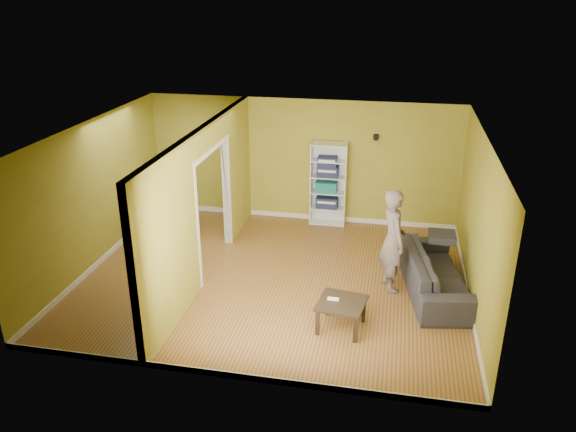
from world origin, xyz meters
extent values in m
plane|color=olive|center=(0.00, 0.00, 0.00)|extent=(6.50, 6.50, 0.00)
plane|color=white|center=(0.00, 0.00, 2.60)|extent=(6.50, 6.50, 0.00)
plane|color=#ABA433|center=(0.00, 2.75, 1.30)|extent=(6.50, 0.00, 6.50)
plane|color=#ABA433|center=(0.00, -2.75, 1.30)|extent=(6.50, 0.00, 6.50)
plane|color=#ABA433|center=(-3.25, 0.00, 1.30)|extent=(0.00, 5.50, 5.50)
plane|color=#ABA433|center=(3.25, 0.00, 1.30)|extent=(0.00, 5.50, 5.50)
cube|color=black|center=(1.50, 2.69, 1.90)|extent=(0.10, 0.10, 0.10)
imported|color=black|center=(2.70, 0.09, 0.44)|extent=(2.45, 1.37, 0.88)
imported|color=slate|center=(1.97, 0.06, 1.03)|extent=(0.90, 0.81, 2.06)
cube|color=white|center=(0.23, 2.56, 0.88)|extent=(0.02, 0.32, 1.76)
cube|color=white|center=(0.95, 2.56, 0.88)|extent=(0.02, 0.32, 1.76)
cube|color=white|center=(0.59, 2.71, 0.88)|extent=(0.74, 0.02, 1.76)
cube|color=white|center=(0.59, 2.56, 0.02)|extent=(0.70, 0.32, 0.02)
cube|color=white|center=(0.59, 2.56, 0.36)|extent=(0.70, 0.32, 0.02)
cube|color=white|center=(0.59, 2.56, 0.71)|extent=(0.70, 0.32, 0.02)
cube|color=white|center=(0.59, 2.56, 1.05)|extent=(0.70, 0.32, 0.02)
cube|color=white|center=(0.59, 2.56, 1.39)|extent=(0.70, 0.32, 0.02)
cube|color=white|center=(0.59, 2.56, 1.74)|extent=(0.70, 0.32, 0.02)
cube|color=navy|center=(0.57, 2.56, 0.49)|extent=(0.45, 0.29, 0.23)
cube|color=#1F6C6B|center=(0.55, 2.56, 0.83)|extent=(0.44, 0.29, 0.23)
cube|color=navy|center=(0.57, 2.56, 1.17)|extent=(0.43, 0.28, 0.22)
cube|color=#1D2648|center=(0.56, 2.56, 1.36)|extent=(0.39, 0.25, 0.20)
cube|color=#332919|center=(1.30, -1.31, 0.43)|extent=(0.67, 0.67, 0.04)
cube|color=#332919|center=(1.02, -1.59, 0.20)|extent=(0.06, 0.06, 0.41)
cube|color=#332919|center=(1.58, -1.59, 0.20)|extent=(0.06, 0.06, 0.41)
cube|color=#332919|center=(1.02, -1.03, 0.20)|extent=(0.06, 0.06, 0.41)
cube|color=#332919|center=(1.58, -1.03, 0.20)|extent=(0.06, 0.06, 0.41)
cube|color=white|center=(1.17, -1.28, 0.46)|extent=(0.17, 0.04, 0.03)
cube|color=beige|center=(-2.65, 1.41, 0.75)|extent=(1.23, 0.82, 0.04)
cylinder|color=beige|center=(-3.21, 1.05, 0.36)|extent=(0.05, 0.05, 0.73)
cylinder|color=beige|center=(-2.08, 1.05, 0.36)|extent=(0.05, 0.05, 0.73)
cylinder|color=beige|center=(-3.21, 1.77, 0.36)|extent=(0.05, 0.05, 0.73)
cylinder|color=beige|center=(-2.08, 1.77, 0.36)|extent=(0.05, 0.05, 0.73)
camera|label=1|loc=(1.90, -8.40, 4.75)|focal=35.00mm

